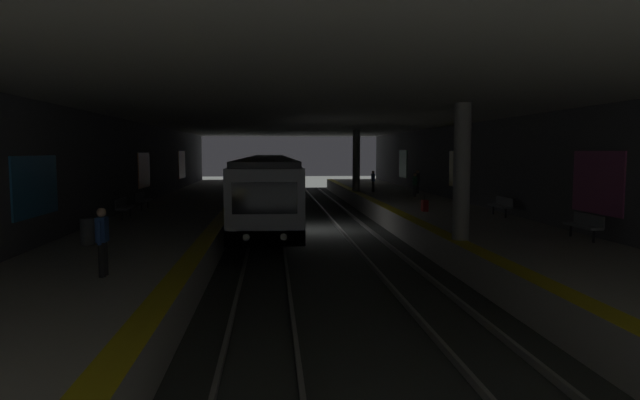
{
  "coord_description": "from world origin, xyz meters",
  "views": [
    {
      "loc": [
        -27.29,
        1.95,
        4.02
      ],
      "look_at": [
        3.09,
        -0.76,
        1.26
      ],
      "focal_mm": 30.34,
      "sensor_mm": 36.0,
      "label": 1
    }
  ],
  "objects": [
    {
      "name": "ground_plane",
      "position": [
        0.0,
        0.0,
        0.0
      ],
      "size": [
        120.0,
        120.0,
        0.0
      ],
      "primitive_type": "plane",
      "color": "#383A38"
    },
    {
      "name": "track_left",
      "position": [
        0.0,
        -2.2,
        0.08
      ],
      "size": [
        60.0,
        1.53,
        0.16
      ],
      "color": "gray",
      "rests_on": "ground"
    },
    {
      "name": "track_right",
      "position": [
        0.0,
        2.2,
        0.08
      ],
      "size": [
        60.0,
        1.53,
        0.16
      ],
      "color": "gray",
      "rests_on": "ground"
    },
    {
      "name": "platform_left",
      "position": [
        0.0,
        -6.55,
        0.53
      ],
      "size": [
        60.0,
        5.3,
        1.06
      ],
      "color": "#B7B2A8",
      "rests_on": "ground"
    },
    {
      "name": "platform_right",
      "position": [
        0.0,
        6.55,
        0.53
      ],
      "size": [
        60.0,
        5.3,
        1.06
      ],
      "color": "#B7B2A8",
      "rests_on": "ground"
    },
    {
      "name": "wall_left",
      "position": [
        0.03,
        -9.45,
        2.8
      ],
      "size": [
        60.0,
        0.56,
        5.6
      ],
      "color": "#56565B",
      "rests_on": "ground"
    },
    {
      "name": "wall_right",
      "position": [
        0.03,
        9.45,
        2.8
      ],
      "size": [
        60.0,
        0.56,
        5.6
      ],
      "color": "#56565B",
      "rests_on": "ground"
    },
    {
      "name": "ceiling_slab",
      "position": [
        0.0,
        0.0,
        5.8
      ],
      "size": [
        60.0,
        19.4,
        0.4
      ],
      "color": "#ADAAA3",
      "rests_on": "wall_left"
    },
    {
      "name": "pillar_near",
      "position": [
        -9.81,
        -4.35,
        3.33
      ],
      "size": [
        0.56,
        0.56,
        4.55
      ],
      "color": "gray",
      "rests_on": "platform_left"
    },
    {
      "name": "pillar_far",
      "position": [
        12.76,
        -4.35,
        3.33
      ],
      "size": [
        0.56,
        0.56,
        4.55
      ],
      "color": "gray",
      "rests_on": "platform_left"
    },
    {
      "name": "metro_train",
      "position": [
        10.74,
        2.2,
        2.03
      ],
      "size": [
        38.94,
        2.83,
        3.49
      ],
      "color": "#B7BCC6",
      "rests_on": "track_right"
    },
    {
      "name": "bench_left_mid",
      "position": [
        -10.13,
        -8.53,
        1.57
      ],
      "size": [
        1.7,
        0.47,
        0.86
      ],
      "color": "#262628",
      "rests_on": "platform_left"
    },
    {
      "name": "bench_left_far",
      "position": [
        -3.48,
        -8.53,
        1.57
      ],
      "size": [
        1.7,
        0.47,
        0.86
      ],
      "color": "#262628",
      "rests_on": "platform_left"
    },
    {
      "name": "bench_right_mid",
      "position": [
        -2.64,
        8.53,
        1.57
      ],
      "size": [
        1.7,
        0.47,
        0.86
      ],
      "color": "#262628",
      "rests_on": "platform_right"
    },
    {
      "name": "bench_right_far",
      "position": [
        0.91,
        8.53,
        1.57
      ],
      "size": [
        1.7,
        0.47,
        0.86
      ],
      "color": "#262628",
      "rests_on": "platform_right"
    },
    {
      "name": "person_waiting_near",
      "position": [
        11.55,
        -5.41,
        1.88
      ],
      "size": [
        0.6,
        0.22,
        1.55
      ],
      "color": "#424242",
      "rests_on": "platform_left"
    },
    {
      "name": "person_walking_mid",
      "position": [
        7.16,
        -7.34,
        1.88
      ],
      "size": [
        0.6,
        0.22,
        1.54
      ],
      "color": "#464646",
      "rests_on": "platform_left"
    },
    {
      "name": "person_standing_far",
      "position": [
        10.03,
        -8.3,
        1.94
      ],
      "size": [
        0.6,
        0.22,
        1.64
      ],
      "color": "#313131",
      "rests_on": "platform_left"
    },
    {
      "name": "person_boarding",
      "position": [
        -14.23,
        5.96,
        1.94
      ],
      "size": [
        0.6,
        0.22,
        1.64
      ],
      "color": "black",
      "rests_on": "platform_right"
    },
    {
      "name": "suitcase_rolling",
      "position": [
        -1.24,
        -5.59,
        1.33
      ],
      "size": [
        0.44,
        0.27,
        0.86
      ],
      "color": "maroon",
      "rests_on": "platform_left"
    },
    {
      "name": "trash_bin",
      "position": [
        -9.72,
        7.8,
        1.48
      ],
      "size": [
        0.44,
        0.44,
        0.85
      ],
      "color": "#595B5E",
      "rests_on": "platform_right"
    }
  ]
}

